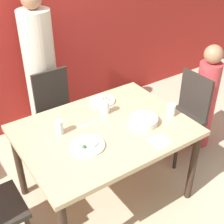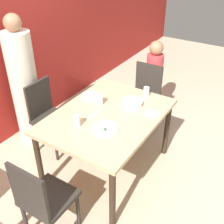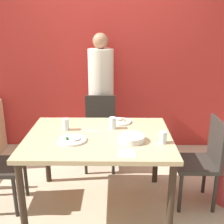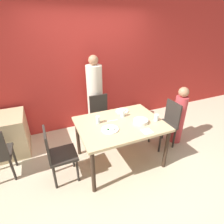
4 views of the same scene
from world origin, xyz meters
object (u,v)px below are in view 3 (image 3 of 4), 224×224
bowl_curry (132,138)px  plate_rice_adult (120,121)px  glass_water_tall (163,137)px  chair_adult_spot (100,129)px  person_adult (101,101)px  chair_child_spot (202,159)px

bowl_curry → plate_rice_adult: bearing=101.1°
glass_water_tall → plate_rice_adult: bearing=124.8°
chair_adult_spot → person_adult: (-0.00, 0.34, 0.27)m
bowl_curry → chair_adult_spot: bearing=109.1°
chair_adult_spot → plate_rice_adult: chair_adult_spot is taller
person_adult → plate_rice_adult: person_adult is taller
chair_adult_spot → person_adult: 0.43m
chair_adult_spot → bowl_curry: bearing=-70.9°
bowl_curry → glass_water_tall: bearing=-8.3°
person_adult → glass_water_tall: size_ratio=15.41×
chair_child_spot → plate_rice_adult: bearing=-109.9°
chair_child_spot → plate_rice_adult: (-0.81, 0.29, 0.29)m
bowl_curry → plate_rice_adult: bowl_curry is taller
person_adult → plate_rice_adult: 0.85m
person_adult → bowl_curry: size_ratio=7.08×
plate_rice_adult → glass_water_tall: glass_water_tall is taller
chair_child_spot → person_adult: 1.55m
chair_child_spot → glass_water_tall: size_ratio=8.44×
chair_child_spot → glass_water_tall: bearing=-62.6°
person_adult → plate_rice_adult: size_ratio=7.27×
glass_water_tall → chair_child_spot: bearing=27.4°
person_adult → glass_water_tall: person_adult is taller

